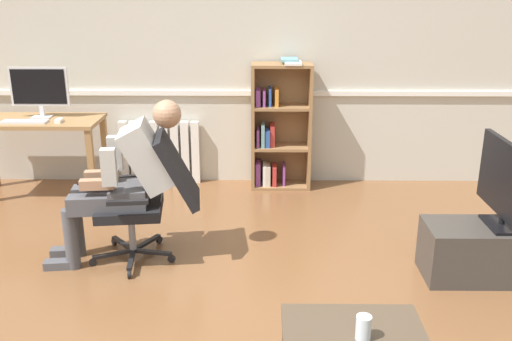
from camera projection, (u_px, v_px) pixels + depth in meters
The scene contains 13 objects.
ground_plane at pixel (230, 323), 3.48m from camera, with size 18.00×18.00×0.00m, color brown.
back_wall at pixel (243, 48), 5.56m from camera, with size 12.00×0.13×2.70m.
computer_desk at pixel (36, 131), 5.33m from camera, with size 1.21×0.57×0.76m.
imac_monitor at pixel (39, 89), 5.28m from camera, with size 0.54×0.14×0.47m.
keyboard at pixel (25, 122), 5.16m from camera, with size 0.41×0.12×0.02m, color silver.
computer_mouse at pixel (59, 121), 5.17m from camera, with size 0.06×0.10×0.03m, color white.
bookshelf at pixel (278, 129), 5.60m from camera, with size 0.58×0.30×1.28m.
radiator at pixel (160, 152), 5.79m from camera, with size 0.81×0.08×0.64m.
office_chair at pixel (151, 193), 4.14m from camera, with size 0.83×0.63×0.96m.
person_seated at pixel (125, 177), 4.08m from camera, with size 1.04×0.42×1.20m.
tv_stand at pixel (497, 251), 3.97m from camera, with size 1.02×0.41×0.39m.
tv_screen at pixel (508, 185), 3.81m from camera, with size 0.20×0.87×0.58m.
drinking_glass at pixel (363, 328), 2.64m from camera, with size 0.07×0.07×0.12m, color silver.
Camera 1 is at (0.19, -2.99, 2.01)m, focal length 39.99 mm.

